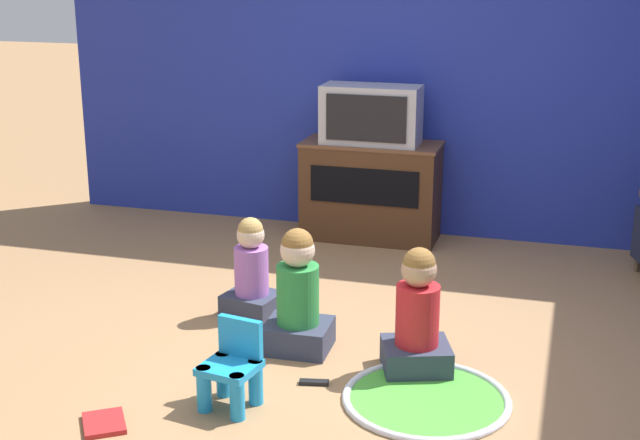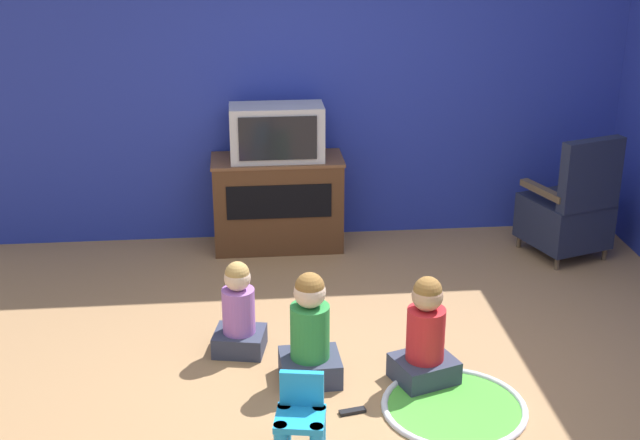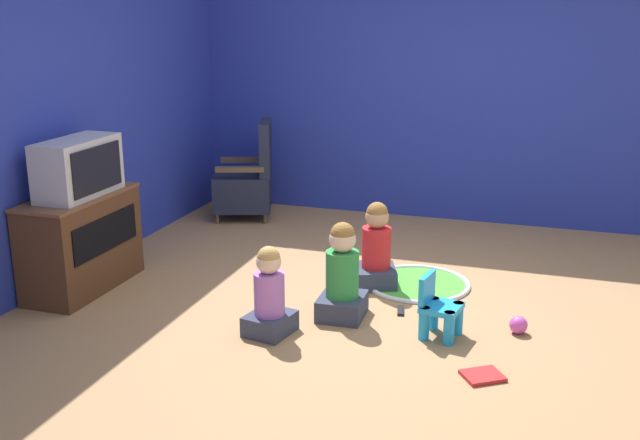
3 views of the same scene
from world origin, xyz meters
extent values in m
plane|color=#9E754C|center=(0.00, 0.00, 0.00)|extent=(30.00, 30.00, 0.00)
cube|color=#23339E|center=(-0.26, 2.47, 1.33)|extent=(5.48, 0.12, 2.65)
cube|color=#23339E|center=(2.42, -0.24, 1.33)|extent=(0.12, 5.53, 2.65)
cube|color=#4C2D19|center=(-0.45, 2.17, 0.37)|extent=(1.01, 0.44, 0.74)
cube|color=brown|center=(-0.45, 2.17, 0.73)|extent=(1.03, 0.45, 0.02)
cube|color=black|center=(-0.45, 1.94, 0.46)|extent=(0.81, 0.01, 0.27)
cube|color=#B7B7BC|center=(-0.45, 2.14, 0.95)|extent=(0.72, 0.32, 0.43)
cube|color=black|center=(-0.45, 1.97, 0.95)|extent=(0.59, 0.02, 0.33)
cylinder|color=brown|center=(1.91, 2.11, 0.05)|extent=(0.04, 0.04, 0.10)
cylinder|color=brown|center=(1.47, 1.96, 0.05)|extent=(0.04, 0.04, 0.10)
cylinder|color=brown|center=(2.06, 1.65, 0.05)|extent=(0.04, 0.04, 0.10)
cylinder|color=brown|center=(1.63, 1.50, 0.05)|extent=(0.04, 0.04, 0.10)
cube|color=#1E2338|center=(1.77, 1.80, 0.28)|extent=(0.69, 0.71, 0.36)
cube|color=#1E2338|center=(1.85, 1.58, 0.73)|extent=(0.52, 0.26, 0.54)
cube|color=brown|center=(1.99, 1.88, 0.56)|extent=(0.22, 0.48, 0.05)
cube|color=brown|center=(1.55, 1.73, 0.56)|extent=(0.22, 0.48, 0.05)
cylinder|color=#1E99DB|center=(-0.58, -0.67, 0.11)|extent=(0.07, 0.07, 0.22)
cylinder|color=#1E99DB|center=(-0.40, -0.70, 0.11)|extent=(0.07, 0.07, 0.22)
cylinder|color=#1E99DB|center=(-0.55, -0.50, 0.11)|extent=(0.07, 0.07, 0.22)
cylinder|color=#1E99DB|center=(-0.37, -0.53, 0.11)|extent=(0.07, 0.07, 0.22)
cube|color=#1E99DB|center=(-0.48, -0.60, 0.21)|extent=(0.29, 0.28, 0.04)
cube|color=#1E99DB|center=(-0.46, -0.50, 0.32)|extent=(0.23, 0.07, 0.19)
cylinder|color=green|center=(0.41, -0.28, 0.01)|extent=(0.82, 0.82, 0.01)
torus|color=silver|center=(0.41, -0.28, 0.01)|extent=(0.82, 0.82, 0.04)
cube|color=#33384C|center=(-0.78, 0.49, 0.07)|extent=(0.36, 0.33, 0.14)
cylinder|color=#A566BF|center=(-0.78, 0.49, 0.28)|extent=(0.20, 0.20, 0.29)
sphere|color=beige|center=(-0.78, 0.49, 0.50)|extent=(0.16, 0.16, 0.16)
sphere|color=tan|center=(-0.78, 0.49, 0.53)|extent=(0.15, 0.15, 0.15)
cube|color=#33384C|center=(-0.37, 0.11, 0.08)|extent=(0.36, 0.32, 0.15)
cylinder|color=#2D8C3F|center=(-0.37, 0.11, 0.32)|extent=(0.23, 0.23, 0.33)
sphere|color=beige|center=(-0.37, 0.11, 0.57)|extent=(0.19, 0.19, 0.19)
sphere|color=olive|center=(-0.37, 0.11, 0.61)|extent=(0.17, 0.17, 0.17)
cube|color=#33384C|center=(0.30, 0.04, 0.07)|extent=(0.42, 0.40, 0.15)
cylinder|color=red|center=(0.30, 0.04, 0.31)|extent=(0.22, 0.22, 0.32)
sphere|color=tan|center=(0.30, 0.04, 0.56)|extent=(0.18, 0.18, 0.18)
sphere|color=olive|center=(0.30, 0.04, 0.59)|extent=(0.17, 0.17, 0.17)
sphere|color=#CC4CB2|center=(-0.27, -1.09, 0.06)|extent=(0.12, 0.12, 0.12)
cube|color=#B22323|center=(-0.97, -0.93, 0.01)|extent=(0.28, 0.29, 0.02)
cube|color=black|center=(-0.16, -0.26, 0.01)|extent=(0.16, 0.07, 0.02)
camera|label=1|loc=(1.02, -4.15, 2.09)|focal=50.00mm
camera|label=2|loc=(-0.74, -4.46, 2.80)|focal=50.00mm
camera|label=3|loc=(-5.05, -1.25, 2.12)|focal=42.00mm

